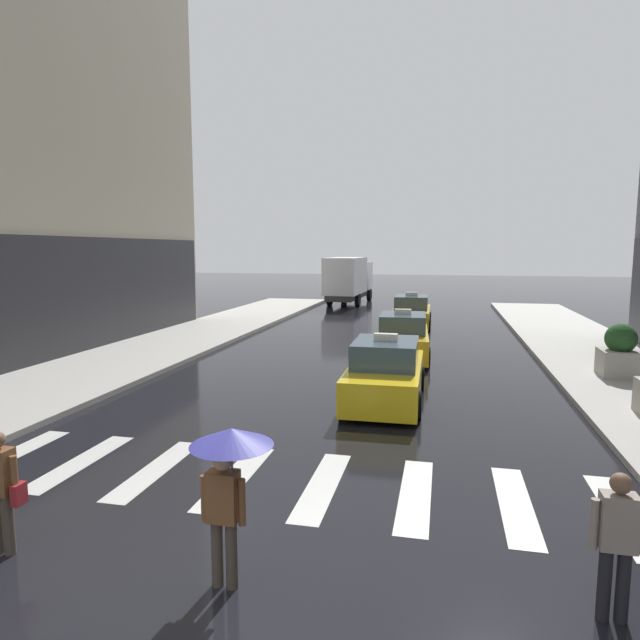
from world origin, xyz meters
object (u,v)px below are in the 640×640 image
at_px(taxi_second, 402,338).
at_px(pedestrian_with_umbrella, 229,464).
at_px(taxi_lead, 386,374).
at_px(box_truck, 348,278).
at_px(taxi_third, 411,313).
at_px(pedestrian_with_handbag, 1,485).
at_px(planter_mid_block, 620,353).
at_px(pedestrian_plain_coat, 617,538).

height_order(taxi_second, pedestrian_with_umbrella, pedestrian_with_umbrella).
relative_size(taxi_lead, box_truck, 0.60).
relative_size(taxi_lead, taxi_third, 1.00).
xyz_separation_m(taxi_third, box_truck, (-5.13, 11.07, 1.13)).
bearing_deg(pedestrian_with_handbag, taxi_third, 79.89).
xyz_separation_m(taxi_lead, pedestrian_with_umbrella, (-0.94, -8.37, 0.79)).
xyz_separation_m(pedestrian_with_handbag, planter_mid_block, (10.70, 12.06, -0.06)).
bearing_deg(planter_mid_block, pedestrian_plain_coat, -105.94).
relative_size(pedestrian_plain_coat, planter_mid_block, 1.03).
relative_size(box_truck, pedestrian_with_handbag, 4.62).
relative_size(taxi_lead, pedestrian_with_handbag, 2.76).
xyz_separation_m(box_truck, pedestrian_with_handbag, (1.17, -33.26, -0.92)).
xyz_separation_m(taxi_lead, planter_mid_block, (6.61, 3.73, 0.15)).
bearing_deg(taxi_second, pedestrian_with_handbag, -106.02).
bearing_deg(pedestrian_with_umbrella, taxi_third, 87.93).
bearing_deg(taxi_second, pedestrian_with_umbrella, -93.76).
height_order(taxi_third, pedestrian_with_umbrella, pedestrian_with_umbrella).
distance_m(box_truck, planter_mid_block, 24.32).
bearing_deg(taxi_second, box_truck, 105.48).
distance_m(pedestrian_with_handbag, pedestrian_plain_coat, 7.35).
distance_m(taxi_second, pedestrian_plain_coat, 14.31).
height_order(taxi_lead, pedestrian_with_umbrella, pedestrian_with_umbrella).
bearing_deg(box_truck, pedestrian_with_handbag, -87.98).
distance_m(taxi_second, pedestrian_with_umbrella, 14.34).
height_order(taxi_second, planter_mid_block, taxi_second).
relative_size(box_truck, pedestrian_plain_coat, 4.62).
xyz_separation_m(pedestrian_with_umbrella, pedestrian_plain_coat, (4.19, 0.35, -0.58)).
bearing_deg(taxi_second, taxi_lead, -90.01).
bearing_deg(taxi_third, taxi_second, -89.03).
height_order(taxi_lead, taxi_third, same).
distance_m(box_truck, pedestrian_with_umbrella, 33.58).
relative_size(box_truck, pedestrian_with_umbrella, 3.93).
height_order(taxi_third, pedestrian_with_handbag, taxi_third).
relative_size(pedestrian_with_umbrella, pedestrian_with_handbag, 1.18).
distance_m(taxi_third, pedestrian_with_handbag, 22.54).
distance_m(pedestrian_with_umbrella, pedestrian_with_handbag, 3.21).
height_order(taxi_lead, pedestrian_with_handbag, taxi_lead).
xyz_separation_m(box_truck, pedestrian_with_umbrella, (4.33, -33.29, -0.34)).
xyz_separation_m(taxi_third, pedestrian_with_handbag, (-3.96, -22.19, 0.21)).
height_order(box_truck, pedestrian_with_umbrella, box_truck).
relative_size(pedestrian_with_handbag, pedestrian_plain_coat, 1.00).
bearing_deg(taxi_third, taxi_lead, -89.45).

